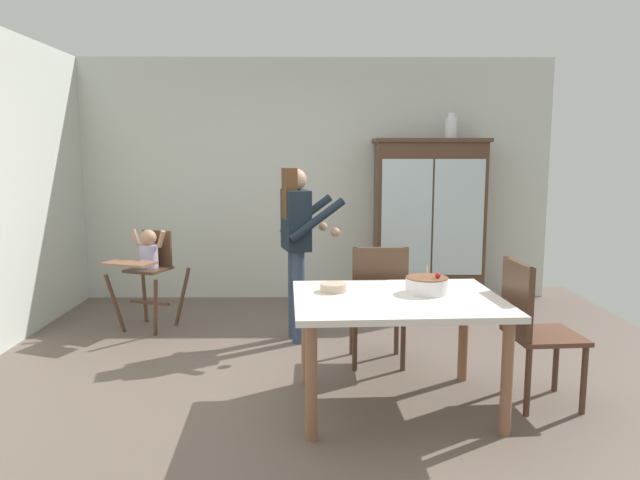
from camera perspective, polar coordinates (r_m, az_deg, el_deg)
The scene contains 11 objects.
ground_plane at distance 4.41m, azimuth -0.56°, elevation -13.67°, with size 6.24×6.24×0.00m, color #66564C.
wall_back at distance 6.72m, azimuth -0.60°, elevation 5.77°, with size 5.32×0.06×2.70m, color silver.
china_cabinet at distance 6.62m, azimuth 10.44°, elevation 1.79°, with size 1.23×0.48×1.81m.
ceramic_vase at distance 6.63m, azimuth 12.54°, elevation 10.56°, with size 0.13×0.13×0.27m.
high_chair_with_toddler at distance 5.78m, azimuth -16.22°, elevation -1.94°, with size 0.74×0.81×0.95m.
adult_person at distance 5.16m, azimuth -2.24°, elevation 0.72°, with size 0.59×0.58×1.53m.
dining_table at distance 3.87m, azimuth 7.48°, elevation -6.81°, with size 1.37×1.10×0.74m.
birthday_cake at distance 3.96m, azimuth 10.30°, elevation -4.29°, with size 0.28×0.28×0.19m.
serving_bowl at distance 3.95m, azimuth 1.34°, elevation -4.59°, with size 0.18×0.18×0.06m, color #C6AD93.
dining_chair_far_side at distance 4.59m, azimuth 5.68°, elevation -5.52°, with size 0.44×0.44×0.96m.
dining_chair_right_end at distance 4.14m, azimuth 19.65°, elevation -7.51°, with size 0.47×0.47×0.96m.
Camera 1 is at (-0.00, -4.09, 1.65)m, focal length 33.17 mm.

